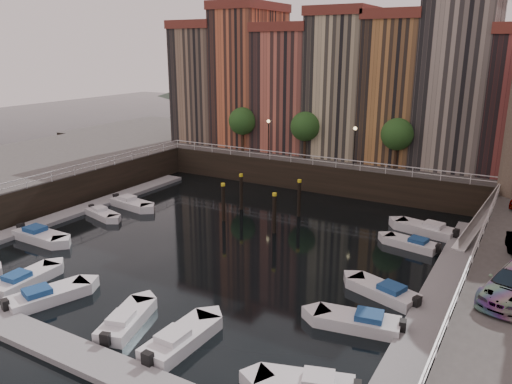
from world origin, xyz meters
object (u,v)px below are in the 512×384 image
Objects in this scene: gangway at (480,218)px; mooring_pilings at (259,202)px; boat_left_1 at (40,236)px; boat_left_2 at (102,214)px.

gangway is 1.38× the size of mooring_pilings.
boat_left_1 is 6.59m from boat_left_2.
boat_left_1 is at bearing -149.86° from gangway.
mooring_pilings is 14.39m from boat_left_2.
mooring_pilings is at bearing 47.07° from boat_left_1.
gangway is at bearing 13.91° from mooring_pilings.
boat_left_2 is at bearing 91.07° from boat_left_1.
gangway is 35.11m from boat_left_1.
gangway reaches higher than mooring_pilings.
boat_left_1 is (-12.66, -13.23, -1.25)m from mooring_pilings.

